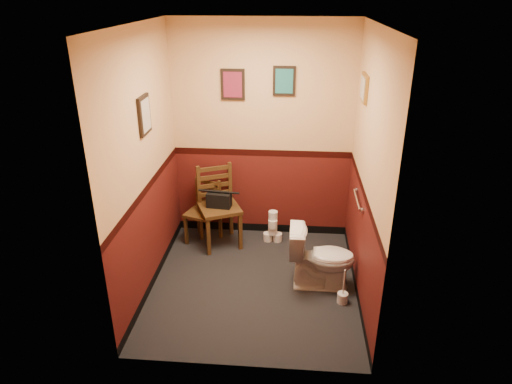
{
  "coord_description": "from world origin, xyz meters",
  "views": [
    {
      "loc": [
        0.37,
        -4.15,
        2.99
      ],
      "look_at": [
        0.0,
        0.25,
        1.0
      ],
      "focal_mm": 32.0,
      "sensor_mm": 36.0,
      "label": 1
    }
  ],
  "objects": [
    {
      "name": "floor",
      "position": [
        0.0,
        0.0,
        0.0
      ],
      "size": [
        2.2,
        2.4,
        0.0
      ],
      "primitive_type": "cube",
      "color": "black",
      "rests_on": "ground"
    },
    {
      "name": "toilet",
      "position": [
        0.72,
        0.04,
        0.35
      ],
      "size": [
        0.71,
        0.4,
        0.69
      ],
      "primitive_type": "imported",
      "rotation": [
        0.0,
        0.0,
        1.56
      ],
      "color": "white",
      "rests_on": "floor"
    },
    {
      "name": "framed_print_left",
      "position": [
        -1.08,
        0.1,
        1.85
      ],
      "size": [
        0.04,
        0.3,
        0.38
      ],
      "color": "black",
      "rests_on": "wall_left"
    },
    {
      "name": "wall_back",
      "position": [
        0.0,
        1.2,
        1.35
      ],
      "size": [
        2.2,
        0.0,
        2.7
      ],
      "primitive_type": "cube",
      "rotation": [
        1.57,
        0.0,
        0.0
      ],
      "color": "#4D1410",
      "rests_on": "ground"
    },
    {
      "name": "framed_print_back_a",
      "position": [
        -0.35,
        1.18,
        1.95
      ],
      "size": [
        0.28,
        0.04,
        0.36
      ],
      "color": "black",
      "rests_on": "wall_back"
    },
    {
      "name": "chair_left",
      "position": [
        -0.71,
        0.92,
        0.4
      ],
      "size": [
        0.47,
        0.47,
        0.8
      ],
      "rotation": [
        0.0,
        0.0,
        -0.32
      ],
      "color": "#4D3217",
      "rests_on": "floor"
    },
    {
      "name": "handbag",
      "position": [
        -0.5,
        0.83,
        0.62
      ],
      "size": [
        0.31,
        0.18,
        0.21
      ],
      "rotation": [
        0.0,
        0.0,
        -0.11
      ],
      "color": "black",
      "rests_on": "chair_right"
    },
    {
      "name": "wall_left",
      "position": [
        -1.1,
        0.0,
        1.35
      ],
      "size": [
        0.0,
        2.4,
        2.7
      ],
      "primitive_type": "cube",
      "rotation": [
        1.57,
        0.0,
        1.57
      ],
      "color": "#4D1410",
      "rests_on": "ground"
    },
    {
      "name": "wall_front",
      "position": [
        0.0,
        -1.2,
        1.35
      ],
      "size": [
        2.2,
        0.0,
        2.7
      ],
      "primitive_type": "cube",
      "rotation": [
        -1.57,
        0.0,
        0.0
      ],
      "color": "#4D1410",
      "rests_on": "ground"
    },
    {
      "name": "ceiling",
      "position": [
        0.0,
        0.0,
        2.7
      ],
      "size": [
        2.2,
        2.4,
        0.0
      ],
      "primitive_type": "cube",
      "rotation": [
        3.14,
        0.0,
        0.0
      ],
      "color": "silver",
      "rests_on": "ground"
    },
    {
      "name": "chair_right",
      "position": [
        -0.52,
        0.87,
        0.5
      ],
      "size": [
        0.62,
        0.62,
        1.01
      ],
      "rotation": [
        0.0,
        0.0,
        0.42
      ],
      "color": "#4D3217",
      "rests_on": "floor"
    },
    {
      "name": "toilet_brush",
      "position": [
        0.94,
        -0.24,
        0.06
      ],
      "size": [
        0.11,
        0.11,
        0.4
      ],
      "color": "silver",
      "rests_on": "floor"
    },
    {
      "name": "framed_print_back_b",
      "position": [
        0.25,
        1.18,
        2.0
      ],
      "size": [
        0.26,
        0.04,
        0.34
      ],
      "color": "black",
      "rests_on": "wall_back"
    },
    {
      "name": "framed_print_right",
      "position": [
        1.08,
        0.6,
        2.05
      ],
      "size": [
        0.04,
        0.34,
        0.28
      ],
      "color": "olive",
      "rests_on": "wall_right"
    },
    {
      "name": "grab_bar",
      "position": [
        1.07,
        0.25,
        0.95
      ],
      "size": [
        0.05,
        0.56,
        0.06
      ],
      "color": "silver",
      "rests_on": "wall_right"
    },
    {
      "name": "wall_right",
      "position": [
        1.1,
        0.0,
        1.35
      ],
      "size": [
        0.0,
        2.4,
        2.7
      ],
      "primitive_type": "cube",
      "rotation": [
        1.57,
        0.0,
        -1.57
      ],
      "color": "#4D1410",
      "rests_on": "ground"
    },
    {
      "name": "tp_stack",
      "position": [
        0.16,
        0.95,
        0.18
      ],
      "size": [
        0.24,
        0.15,
        0.42
      ],
      "color": "silver",
      "rests_on": "floor"
    }
  ]
}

